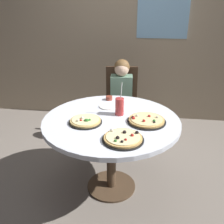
{
  "coord_description": "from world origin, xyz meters",
  "views": [
    {
      "loc": [
        0.29,
        -2.12,
        1.77
      ],
      "look_at": [
        0.0,
        0.05,
        0.8
      ],
      "focal_mm": 42.48,
      "sensor_mm": 36.0,
      "label": 1
    }
  ],
  "objects_px": {
    "pizza_pepperoni": "(123,138)",
    "soda_cup": "(120,106)",
    "sauce_bowl": "(109,98)",
    "pizza_cheese": "(146,120)",
    "plate_small": "(108,106)",
    "pizza_veggie": "(85,121)",
    "chair_wooden": "(121,101)",
    "dining_table": "(111,129)",
    "diner_child": "(121,109)"
  },
  "relations": [
    {
      "from": "pizza_pepperoni",
      "to": "plate_small",
      "type": "bearing_deg",
      "value": 108.0
    },
    {
      "from": "pizza_veggie",
      "to": "soda_cup",
      "type": "height_order",
      "value": "soda_cup"
    },
    {
      "from": "chair_wooden",
      "to": "pizza_cheese",
      "type": "height_order",
      "value": "chair_wooden"
    },
    {
      "from": "pizza_veggie",
      "to": "sauce_bowl",
      "type": "relative_size",
      "value": 4.14
    },
    {
      "from": "chair_wooden",
      "to": "plate_small",
      "type": "xyz_separation_m",
      "value": [
        -0.06,
        -0.74,
        0.22
      ]
    },
    {
      "from": "pizza_cheese",
      "to": "plate_small",
      "type": "xyz_separation_m",
      "value": [
        -0.38,
        0.3,
        -0.01
      ]
    },
    {
      "from": "pizza_cheese",
      "to": "pizza_pepperoni",
      "type": "relative_size",
      "value": 1.05
    },
    {
      "from": "dining_table",
      "to": "pizza_cheese",
      "type": "relative_size",
      "value": 3.63
    },
    {
      "from": "soda_cup",
      "to": "sauce_bowl",
      "type": "bearing_deg",
      "value": 112.45
    },
    {
      "from": "soda_cup",
      "to": "sauce_bowl",
      "type": "distance_m",
      "value": 0.39
    },
    {
      "from": "pizza_veggie",
      "to": "sauce_bowl",
      "type": "bearing_deg",
      "value": 77.55
    },
    {
      "from": "pizza_veggie",
      "to": "pizza_cheese",
      "type": "bearing_deg",
      "value": 9.14
    },
    {
      "from": "pizza_pepperoni",
      "to": "plate_small",
      "type": "relative_size",
      "value": 1.79
    },
    {
      "from": "chair_wooden",
      "to": "soda_cup",
      "type": "bearing_deg",
      "value": -85.64
    },
    {
      "from": "sauce_bowl",
      "to": "plate_small",
      "type": "xyz_separation_m",
      "value": [
        0.02,
        -0.19,
        -0.02
      ]
    },
    {
      "from": "pizza_veggie",
      "to": "pizza_cheese",
      "type": "height_order",
      "value": "same"
    },
    {
      "from": "diner_child",
      "to": "plate_small",
      "type": "height_order",
      "value": "diner_child"
    },
    {
      "from": "soda_cup",
      "to": "pizza_cheese",
      "type": "bearing_deg",
      "value": -26.95
    },
    {
      "from": "diner_child",
      "to": "soda_cup",
      "type": "bearing_deg",
      "value": -85.71
    },
    {
      "from": "diner_child",
      "to": "plate_small",
      "type": "bearing_deg",
      "value": -97.73
    },
    {
      "from": "dining_table",
      "to": "pizza_cheese",
      "type": "bearing_deg",
      "value": -2.53
    },
    {
      "from": "dining_table",
      "to": "pizza_pepperoni",
      "type": "distance_m",
      "value": 0.4
    },
    {
      "from": "pizza_cheese",
      "to": "chair_wooden",
      "type": "bearing_deg",
      "value": 107.09
    },
    {
      "from": "pizza_cheese",
      "to": "pizza_veggie",
      "type": "bearing_deg",
      "value": -170.86
    },
    {
      "from": "chair_wooden",
      "to": "plate_small",
      "type": "relative_size",
      "value": 5.28
    },
    {
      "from": "dining_table",
      "to": "pizza_veggie",
      "type": "bearing_deg",
      "value": -155.28
    },
    {
      "from": "pizza_veggie",
      "to": "plate_small",
      "type": "distance_m",
      "value": 0.41
    },
    {
      "from": "pizza_veggie",
      "to": "pizza_pepperoni",
      "type": "relative_size",
      "value": 0.9
    },
    {
      "from": "pizza_pepperoni",
      "to": "soda_cup",
      "type": "bearing_deg",
      "value": 99.4
    },
    {
      "from": "pizza_veggie",
      "to": "plate_small",
      "type": "xyz_separation_m",
      "value": [
        0.14,
        0.38,
        -0.01
      ]
    },
    {
      "from": "chair_wooden",
      "to": "pizza_pepperoni",
      "type": "height_order",
      "value": "chair_wooden"
    },
    {
      "from": "sauce_bowl",
      "to": "plate_small",
      "type": "bearing_deg",
      "value": -84.52
    },
    {
      "from": "dining_table",
      "to": "pizza_pepperoni",
      "type": "bearing_deg",
      "value": -68.65
    },
    {
      "from": "chair_wooden",
      "to": "pizza_veggie",
      "type": "relative_size",
      "value": 3.28
    },
    {
      "from": "pizza_cheese",
      "to": "soda_cup",
      "type": "relative_size",
      "value": 1.1
    },
    {
      "from": "pizza_veggie",
      "to": "plate_small",
      "type": "relative_size",
      "value": 1.61
    },
    {
      "from": "dining_table",
      "to": "plate_small",
      "type": "relative_size",
      "value": 6.84
    },
    {
      "from": "pizza_veggie",
      "to": "pizza_cheese",
      "type": "xyz_separation_m",
      "value": [
        0.53,
        0.08,
        -0.0
      ]
    },
    {
      "from": "diner_child",
      "to": "pizza_veggie",
      "type": "distance_m",
      "value": 1.01
    },
    {
      "from": "sauce_bowl",
      "to": "chair_wooden",
      "type": "bearing_deg",
      "value": 81.85
    },
    {
      "from": "pizza_pepperoni",
      "to": "sauce_bowl",
      "type": "bearing_deg",
      "value": 105.27
    },
    {
      "from": "dining_table",
      "to": "plate_small",
      "type": "xyz_separation_m",
      "value": [
        -0.07,
        0.29,
        0.1
      ]
    },
    {
      "from": "dining_table",
      "to": "soda_cup",
      "type": "height_order",
      "value": "soda_cup"
    },
    {
      "from": "sauce_bowl",
      "to": "pizza_pepperoni",
      "type": "bearing_deg",
      "value": -74.73
    },
    {
      "from": "pizza_pepperoni",
      "to": "sauce_bowl",
      "type": "distance_m",
      "value": 0.86
    },
    {
      "from": "soda_cup",
      "to": "sauce_bowl",
      "type": "xyz_separation_m",
      "value": [
        -0.15,
        0.36,
        -0.06
      ]
    },
    {
      "from": "plate_small",
      "to": "dining_table",
      "type": "bearing_deg",
      "value": -76.37
    },
    {
      "from": "dining_table",
      "to": "pizza_veggie",
      "type": "height_order",
      "value": "pizza_veggie"
    },
    {
      "from": "pizza_veggie",
      "to": "plate_small",
      "type": "height_order",
      "value": "pizza_veggie"
    },
    {
      "from": "pizza_cheese",
      "to": "plate_small",
      "type": "height_order",
      "value": "pizza_cheese"
    }
  ]
}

